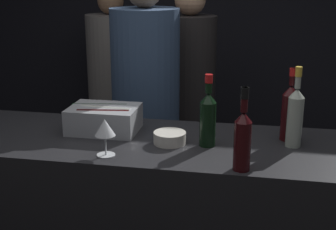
# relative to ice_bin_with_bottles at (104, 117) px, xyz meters

# --- Properties ---
(wall_back_chalkboard) EXTENTS (6.40, 0.06, 2.80)m
(wall_back_chalkboard) POSITION_rel_ice_bin_with_bottles_xyz_m (0.34, 2.08, 0.30)
(wall_back_chalkboard) COLOR black
(wall_back_chalkboard) RESTS_ON ground_plane
(ice_bin_with_bottles) EXTENTS (0.35, 0.25, 0.13)m
(ice_bin_with_bottles) POSITION_rel_ice_bin_with_bottles_xyz_m (0.00, 0.00, 0.00)
(ice_bin_with_bottles) COLOR #9EA0A5
(ice_bin_with_bottles) RESTS_ON bar_counter
(bowl_white) EXTENTS (0.15, 0.15, 0.06)m
(bowl_white) POSITION_rel_ice_bin_with_bottles_xyz_m (0.36, -0.11, -0.04)
(bowl_white) COLOR silver
(bowl_white) RESTS_ON bar_counter
(wine_glass) EXTENTS (0.09, 0.09, 0.17)m
(wine_glass) POSITION_rel_ice_bin_with_bottles_xyz_m (0.11, -0.31, 0.05)
(wine_glass) COLOR silver
(wine_glass) RESTS_ON bar_counter
(rose_wine_bottle) EXTENTS (0.07, 0.07, 0.37)m
(rose_wine_bottle) POSITION_rel_ice_bin_with_bottles_xyz_m (0.92, -0.04, 0.08)
(rose_wine_bottle) COLOR #9EA899
(rose_wine_bottle) RESTS_ON bar_counter
(red_wine_bottle_tall) EXTENTS (0.08, 0.08, 0.35)m
(red_wine_bottle_tall) POSITION_rel_ice_bin_with_bottles_xyz_m (0.90, 0.04, 0.07)
(red_wine_bottle_tall) COLOR black
(red_wine_bottle_tall) RESTS_ON bar_counter
(red_wine_bottle_black_foil) EXTENTS (0.07, 0.07, 0.34)m
(red_wine_bottle_black_foil) POSITION_rel_ice_bin_with_bottles_xyz_m (0.70, -0.36, 0.07)
(red_wine_bottle_black_foil) COLOR black
(red_wine_bottle_black_foil) RESTS_ON bar_counter
(red_wine_bottle_burgundy) EXTENTS (0.07, 0.07, 0.34)m
(red_wine_bottle_burgundy) POSITION_rel_ice_bin_with_bottles_xyz_m (0.53, -0.11, 0.07)
(red_wine_bottle_burgundy) COLOR black
(red_wine_bottle_burgundy) RESTS_ON bar_counter
(person_in_hoodie) EXTENTS (0.41, 0.41, 1.81)m
(person_in_hoodie) POSITION_rel_ice_bin_with_bottles_xyz_m (0.08, 0.56, -0.10)
(person_in_hoodie) COLOR black
(person_in_hoodie) RESTS_ON ground_plane
(person_blond_tee) EXTENTS (0.37, 0.37, 1.72)m
(person_blond_tee) POSITION_rel_ice_bin_with_bottles_xyz_m (0.28, 1.05, -0.14)
(person_blond_tee) COLOR black
(person_blond_tee) RESTS_ON ground_plane
(person_grey_polo) EXTENTS (0.42, 0.42, 1.68)m
(person_grey_polo) POSITION_rel_ice_bin_with_bottles_xyz_m (-0.43, 1.53, -0.17)
(person_grey_polo) COLOR black
(person_grey_polo) RESTS_ON ground_plane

